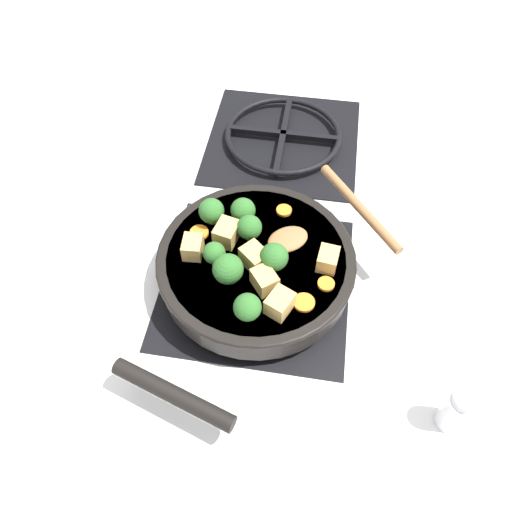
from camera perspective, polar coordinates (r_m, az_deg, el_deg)
ground_plane at (r=0.84m, az=0.00°, el=-3.06°), size 2.40×2.40×0.00m
front_burner_grate at (r=0.83m, az=0.00°, el=-2.60°), size 0.31×0.31×0.03m
rear_burner_grate at (r=1.07m, az=3.11°, el=13.41°), size 0.31×0.31×0.03m
skillet_pan at (r=0.79m, az=-0.09°, el=-1.06°), size 0.32×0.43×0.05m
wooden_spoon at (r=0.82m, az=8.17°, el=3.92°), size 0.22×0.21×0.02m
tofu_cube_center_large at (r=0.79m, az=-3.36°, el=2.65°), size 0.04×0.05×0.03m
tofu_cube_near_handle at (r=0.71m, az=2.73°, el=-5.43°), size 0.05×0.05×0.03m
tofu_cube_east_chunk at (r=0.76m, az=-0.44°, el=-0.13°), size 0.05×0.05×0.03m
tofu_cube_west_chunk at (r=0.73m, az=0.98°, el=-2.78°), size 0.05×0.05×0.03m
tofu_cube_back_piece at (r=0.78m, az=-7.25°, el=1.01°), size 0.03×0.04×0.03m
tofu_cube_front_piece at (r=0.77m, az=8.23°, el=-0.10°), size 0.03×0.04×0.03m
broccoli_floret_near_spoon at (r=0.78m, az=-0.77°, el=3.28°), size 0.04×0.04×0.05m
broccoli_floret_center_top at (r=0.73m, az=-3.23°, el=-1.50°), size 0.05×0.05×0.05m
broccoli_floret_east_rim at (r=0.75m, az=-4.79°, el=0.31°), size 0.03×0.03×0.04m
broccoli_floret_west_rim at (r=0.80m, az=-5.11°, el=5.14°), size 0.04×0.04×0.05m
broccoli_floret_north_edge at (r=0.80m, az=-1.50°, el=5.23°), size 0.04×0.04×0.05m
broccoli_floret_south_cluster at (r=0.74m, az=2.07°, el=-0.13°), size 0.04×0.04×0.05m
broccoli_floret_mid_floret at (r=0.70m, az=-0.99°, el=-5.89°), size 0.04×0.04×0.05m
carrot_slice_orange_thin at (r=0.84m, az=3.22°, el=5.22°), size 0.03×0.03×0.01m
carrot_slice_near_center at (r=0.81m, az=-6.50°, el=2.67°), size 0.03×0.03×0.01m
carrot_slice_edge_slice at (r=0.75m, az=8.01°, el=-3.17°), size 0.03×0.03×0.01m
carrot_slice_under_broccoli at (r=0.73m, az=5.51°, el=-5.32°), size 0.03×0.03×0.01m
salt_shaker at (r=0.75m, az=21.93°, el=-16.04°), size 0.04×0.04×0.09m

